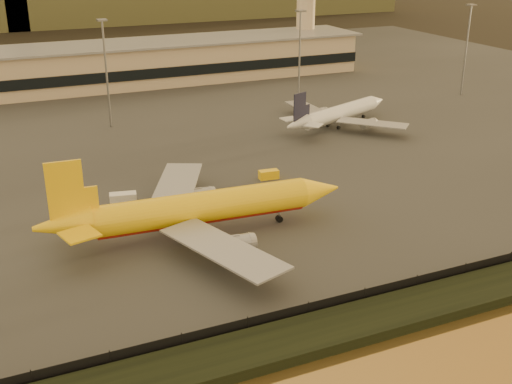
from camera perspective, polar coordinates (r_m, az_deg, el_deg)
ground at (r=92.10m, az=4.09°, el=-6.38°), size 900.00×900.00×0.00m
embankment at (r=79.31m, az=9.95°, el=-11.19°), size 320.00×7.00×1.40m
tarmac at (r=176.14m, az=-10.58°, el=7.30°), size 320.00×220.00×0.20m
perimeter_fence at (r=81.78m, az=8.42°, el=-9.48°), size 300.00×0.05×2.20m
terminal_building at (r=201.74m, az=-16.92°, el=10.37°), size 202.00×25.00×12.60m
control_tower at (r=230.67m, az=4.47°, el=16.45°), size 11.20×11.20×35.50m
apron_light_masts at (r=158.27m, az=-3.79°, el=11.77°), size 152.20×12.20×25.40m
dhl_cargo_jet at (r=98.50m, az=-5.22°, el=-1.54°), size 48.25×47.22×14.42m
white_narrowbody_jet at (r=156.96m, az=7.37°, el=6.94°), size 35.71×33.72×10.69m
gse_vehicle_yellow at (r=122.18m, az=1.14°, el=1.56°), size 3.87×2.01×1.68m
gse_vehicle_white at (r=112.80m, az=-11.72°, el=-0.60°), size 4.87×2.92×2.05m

